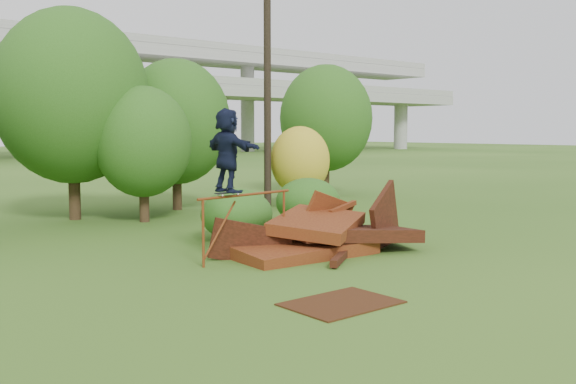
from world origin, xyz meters
TOP-DOWN VIEW (x-y plane):
  - ground at (0.00, 0.00)m, footprint 240.00×240.00m
  - scrap_pile at (0.39, 2.03)m, footprint 5.82×3.65m
  - grind_rail at (-1.70, 2.50)m, footprint 2.97×0.48m
  - skateboard at (-2.27, 2.42)m, footprint 0.70×0.28m
  - skater at (-2.27, 2.42)m, footprint 0.61×1.82m
  - flat_plate at (-2.79, -1.86)m, footprint 1.96×1.41m
  - tree_1 at (-2.21, 11.84)m, footprint 5.20×5.20m
  - tree_2 at (-0.63, 9.78)m, footprint 3.25×3.25m
  - tree_3 at (1.91, 11.98)m, footprint 4.20×4.20m
  - tree_4 at (5.89, 9.27)m, footprint 2.36×2.36m
  - tree_5 at (10.37, 12.55)m, footprint 4.41×4.41m
  - shrub_left at (-0.30, 4.85)m, footprint 2.09×1.93m
  - shrub_right at (3.15, 5.71)m, footprint 2.18×2.00m
  - utility_pole at (4.54, 9.62)m, footprint 1.40×0.28m

SIDE VIEW (x-z plane):
  - ground at x=0.00m, z-range 0.00..0.00m
  - flat_plate at x=-2.79m, z-range 0.00..0.03m
  - scrap_pile at x=0.39m, z-range -0.68..1.50m
  - shrub_left at x=-0.30m, z-range 0.00..1.45m
  - shrub_right at x=3.15m, z-range 0.00..1.54m
  - grind_rail at x=-1.70m, z-range 0.39..1.97m
  - skateboard at x=-2.27m, z-range 1.61..1.68m
  - tree_4 at x=5.89m, z-range 0.26..3.52m
  - skater at x=-2.27m, z-range 1.66..3.60m
  - tree_2 at x=-0.63m, z-range 0.41..4.99m
  - tree_3 at x=1.91m, z-range 0.49..6.32m
  - tree_5 at x=10.37m, z-range 0.56..6.75m
  - tree_1 at x=-2.21m, z-range 0.62..7.86m
  - utility_pole at x=4.54m, z-range 0.07..10.82m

